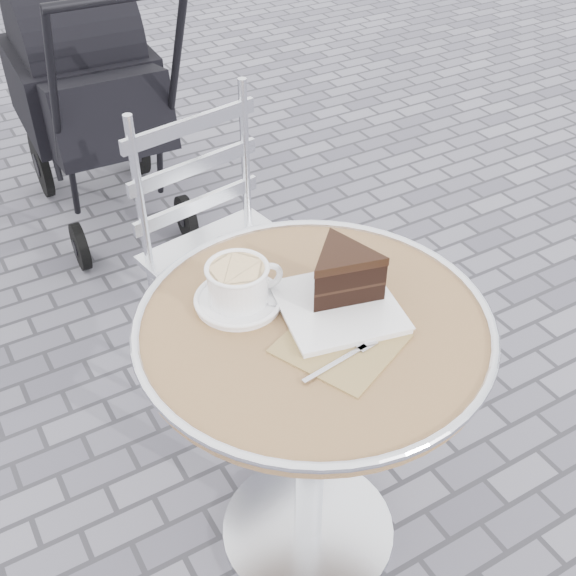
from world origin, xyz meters
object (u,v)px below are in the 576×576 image
cafe_table (312,380)px  baby_stroller (92,104)px  cappuccino_set (239,287)px  bistro_chair (213,223)px  cake_plate_set (342,281)px

cafe_table → baby_stroller: baby_stroller is taller
cappuccino_set → bistro_chair: size_ratio=0.20×
cappuccino_set → cafe_table: bearing=-43.8°
cake_plate_set → cappuccino_set: bearing=161.4°
cafe_table → cappuccino_set: cappuccino_set is taller
bistro_chair → baby_stroller: size_ratio=0.86×
cappuccino_set → baby_stroller: bearing=91.6°
cake_plate_set → bistro_chair: (0.01, 0.63, -0.23)m
cafe_table → bistro_chair: bearing=82.8°
cappuccino_set → baby_stroller: size_ratio=0.18×
cafe_table → baby_stroller: (0.09, 1.78, -0.09)m
bistro_chair → baby_stroller: bearing=80.4°
baby_stroller → cafe_table: bearing=-90.1°
cake_plate_set → baby_stroller: 1.79m
cappuccino_set → cake_plate_set: (0.18, -0.10, 0.02)m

